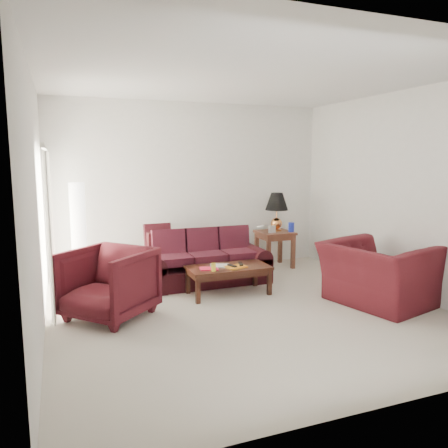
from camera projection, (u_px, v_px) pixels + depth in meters
name	position (u px, v px, depth m)	size (l,w,h in m)	color
floor	(247.00, 311.00, 5.82)	(5.00, 5.00, 0.00)	beige
blinds	(48.00, 227.00, 6.01)	(0.10, 2.00, 2.16)	silver
sofa	(205.00, 258.00, 7.05)	(2.04, 0.88, 0.83)	black
throw_pillow	(158.00, 237.00, 7.41)	(0.45, 0.13, 0.45)	black
end_table	(275.00, 249.00, 8.16)	(0.61, 0.61, 0.67)	#4E2F1B
table_lamp	(277.00, 212.00, 8.13)	(0.42, 0.42, 0.71)	#E38A46
clock	(272.00, 229.00, 7.94)	(0.13, 0.05, 0.13)	silver
blue_canister	(291.00, 227.00, 8.04)	(0.11, 0.11, 0.17)	#18259C
picture_frame	(263.00, 226.00, 8.22)	(0.14, 0.02, 0.17)	silver
floor_lamp	(79.00, 234.00, 6.85)	(0.27, 0.27, 1.66)	white
armchair_left	(109.00, 283.00, 5.51)	(0.96, 0.98, 0.90)	#3F0E15
armchair_right	(377.00, 274.00, 6.02)	(1.32, 1.15, 0.86)	#461016
coffee_table	(228.00, 280.00, 6.50)	(1.21, 0.61, 0.42)	black
magazine_red	(209.00, 269.00, 6.30)	(0.26, 0.19, 0.01)	#B11130
magazine_white	(220.00, 266.00, 6.48)	(0.29, 0.22, 0.02)	silver
magazine_orange	(236.00, 267.00, 6.41)	(0.29, 0.22, 0.02)	#C27216
remote_a	(232.00, 266.00, 6.40)	(0.05, 0.17, 0.02)	black
remote_b	(241.00, 264.00, 6.51)	(0.06, 0.19, 0.02)	black
yellow_glass	(213.00, 267.00, 6.19)	(0.07, 0.07, 0.12)	yellow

